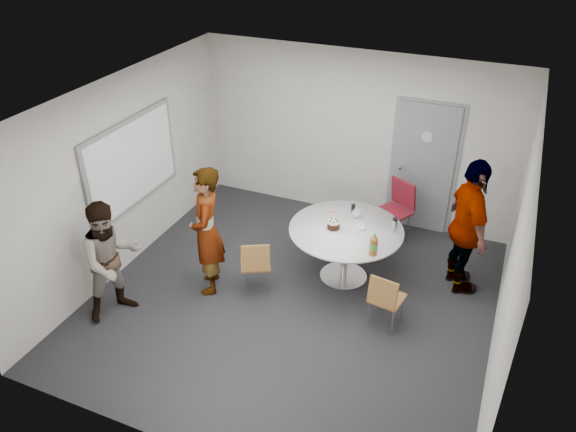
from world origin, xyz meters
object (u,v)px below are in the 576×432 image
at_px(door, 423,168).
at_px(person_right, 468,228).
at_px(chair_near_left, 256,262).
at_px(person_left, 112,260).
at_px(table, 347,236).
at_px(chair_near_right, 385,297).
at_px(person_main, 207,231).
at_px(chair_far, 397,205).
at_px(whiteboard, 133,163).

relative_size(door, person_right, 1.12).
relative_size(chair_near_left, person_left, 0.51).
height_order(table, chair_near_right, table).
xyz_separation_m(door, person_main, (-2.23, -2.65, -0.14)).
relative_size(chair_near_right, chair_far, 0.81).
distance_m(whiteboard, chair_near_right, 3.82).
bearing_deg(chair_near_right, table, 142.07).
xyz_separation_m(chair_near_right, person_main, (-2.35, -0.12, 0.42)).
bearing_deg(whiteboard, chair_near_left, -6.89).
relative_size(chair_far, person_right, 0.51).
bearing_deg(whiteboard, chair_far, 28.21).
relative_size(door, chair_near_right, 2.69).
relative_size(door, whiteboard, 1.12).
bearing_deg(whiteboard, door, 32.66).
bearing_deg(person_right, person_main, 87.37).
bearing_deg(chair_far, person_main, 75.42).
height_order(whiteboard, chair_near_left, whiteboard).
bearing_deg(table, whiteboard, -169.75).
xyz_separation_m(chair_near_right, chair_far, (-0.36, 2.04, 0.12)).
bearing_deg(table, door, 70.40).
bearing_deg(person_right, chair_near_left, 89.80).
height_order(door, person_right, door).
xyz_separation_m(whiteboard, person_right, (4.41, 0.94, -0.51)).
xyz_separation_m(person_main, person_right, (3.08, 1.31, 0.05)).
height_order(chair_far, person_main, person_main).
bearing_deg(whiteboard, person_main, -15.65).
xyz_separation_m(chair_near_left, chair_far, (1.38, 2.02, 0.11)).
bearing_deg(person_left, door, -11.35).
relative_size(whiteboard, person_left, 1.20).
height_order(chair_near_right, person_left, person_left).
relative_size(door, person_main, 1.19).
bearing_deg(door, person_main, -130.08).
relative_size(door, table, 1.39).
xyz_separation_m(whiteboard, chair_near_left, (1.94, -0.23, -0.96)).
bearing_deg(person_main, whiteboard, -132.14).
distance_m(chair_near_left, person_main, 0.75).
xyz_separation_m(person_main, person_left, (-0.82, -0.90, -0.10)).
bearing_deg(chair_far, chair_near_right, 128.20).
distance_m(table, person_left, 3.02).
bearing_deg(door, chair_near_left, -122.70).
xyz_separation_m(chair_far, person_left, (-2.81, -3.05, 0.20)).
relative_size(chair_near_right, person_main, 0.44).
distance_m(whiteboard, person_left, 1.52).
bearing_deg(whiteboard, person_right, 12.05).
relative_size(whiteboard, person_right, 1.01).
distance_m(table, person_main, 1.86).
bearing_deg(chair_near_right, person_main, -168.51).
height_order(door, whiteboard, door).
bearing_deg(door, chair_far, -115.49).
bearing_deg(door, person_right, -57.61).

